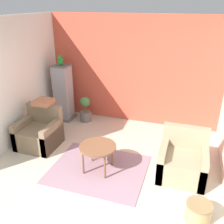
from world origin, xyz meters
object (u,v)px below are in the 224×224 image
at_px(parrot, 61,60).
at_px(coffee_table, 98,148).
at_px(armchair_right, 182,162).
at_px(wicker_basket, 198,212).
at_px(armchair_left, 39,133).
at_px(birdcage, 63,93).
at_px(potted_plant, 85,109).

bearing_deg(parrot, coffee_table, -47.71).
bearing_deg(armchair_right, wicker_basket, -73.32).
distance_m(armchair_right, wicker_basket, 1.03).
distance_m(armchair_left, birdcage, 1.46).
height_order(coffee_table, armchair_right, armchair_right).
bearing_deg(armchair_left, parrot, 95.72).
bearing_deg(birdcage, armchair_right, -25.56).
bearing_deg(birdcage, wicker_basket, -35.93).
bearing_deg(armchair_left, coffee_table, -15.53).
bearing_deg(potted_plant, wicker_basket, -41.56).
relative_size(armchair_left, potted_plant, 1.29).
relative_size(coffee_table, armchair_right, 0.78).
bearing_deg(coffee_table, parrot, 132.29).
distance_m(armchair_left, parrot, 1.89).
bearing_deg(potted_plant, coffee_table, -60.02).
distance_m(coffee_table, wicker_basket, 1.91).
distance_m(coffee_table, birdcage, 2.46).
bearing_deg(birdcage, potted_plant, 3.37).
bearing_deg(birdcage, coffee_table, -47.67).
distance_m(coffee_table, potted_plant, 2.14).
distance_m(parrot, wicker_basket, 4.45).
distance_m(potted_plant, wicker_basket, 3.79).
bearing_deg(potted_plant, armchair_right, -31.05).
height_order(armchair_right, parrot, parrot).
relative_size(armchair_right, wicker_basket, 2.35).
bearing_deg(coffee_table, potted_plant, 119.98).
height_order(armchair_left, potted_plant, armchair_left).
height_order(coffee_table, parrot, parrot).
relative_size(coffee_table, birdcage, 0.47).
xyz_separation_m(coffee_table, potted_plant, (-1.06, 1.85, -0.14)).
xyz_separation_m(potted_plant, wicker_basket, (2.83, -2.51, -0.16)).
bearing_deg(parrot, armchair_right, -25.60).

